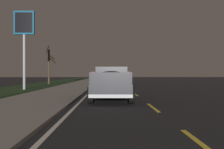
{
  "coord_description": "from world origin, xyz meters",
  "views": [
    {
      "loc": [
        -0.08,
        1.94,
        1.46
      ],
      "look_at": [
        12.92,
        1.71,
        1.42
      ],
      "focal_mm": 35.79,
      "sensor_mm": 36.0,
      "label": 1
    }
  ],
  "objects_px": {
    "sedan_white": "(110,79)",
    "bare_tree_far": "(49,65)",
    "gas_price_sign": "(24,30)",
    "sedan_silver": "(109,81)",
    "sedan_green": "(108,78)",
    "pickup_truck": "(111,82)"
  },
  "relations": [
    {
      "from": "sedan_white",
      "to": "bare_tree_far",
      "type": "relative_size",
      "value": 0.79
    },
    {
      "from": "sedan_white",
      "to": "gas_price_sign",
      "type": "height_order",
      "value": "gas_price_sign"
    },
    {
      "from": "sedan_silver",
      "to": "bare_tree_far",
      "type": "height_order",
      "value": "bare_tree_far"
    },
    {
      "from": "sedan_white",
      "to": "bare_tree_far",
      "type": "distance_m",
      "value": 10.15
    },
    {
      "from": "sedan_white",
      "to": "gas_price_sign",
      "type": "distance_m",
      "value": 11.33
    },
    {
      "from": "sedan_green",
      "to": "sedan_silver",
      "type": "height_order",
      "value": "same"
    },
    {
      "from": "sedan_green",
      "to": "sedan_white",
      "type": "height_order",
      "value": "same"
    },
    {
      "from": "gas_price_sign",
      "to": "sedan_silver",
      "type": "bearing_deg",
      "value": -98.14
    },
    {
      "from": "sedan_silver",
      "to": "gas_price_sign",
      "type": "distance_m",
      "value": 9.29
    },
    {
      "from": "sedan_white",
      "to": "pickup_truck",
      "type": "bearing_deg",
      "value": -179.98
    },
    {
      "from": "pickup_truck",
      "to": "sedan_green",
      "type": "bearing_deg",
      "value": 0.45
    },
    {
      "from": "pickup_truck",
      "to": "sedan_green",
      "type": "xyz_separation_m",
      "value": [
        26.71,
        0.21,
        -0.2
      ]
    },
    {
      "from": "pickup_truck",
      "to": "gas_price_sign",
      "type": "height_order",
      "value": "gas_price_sign"
    },
    {
      "from": "gas_price_sign",
      "to": "bare_tree_far",
      "type": "bearing_deg",
      "value": 3.39
    },
    {
      "from": "bare_tree_far",
      "to": "sedan_green",
      "type": "bearing_deg",
      "value": -49.58
    },
    {
      "from": "pickup_truck",
      "to": "sedan_white",
      "type": "distance_m",
      "value": 14.61
    },
    {
      "from": "sedan_silver",
      "to": "gas_price_sign",
      "type": "relative_size",
      "value": 0.6
    },
    {
      "from": "pickup_truck",
      "to": "sedan_white",
      "type": "height_order",
      "value": "pickup_truck"
    },
    {
      "from": "sedan_white",
      "to": "bare_tree_far",
      "type": "height_order",
      "value": "bare_tree_far"
    },
    {
      "from": "pickup_truck",
      "to": "sedan_green",
      "type": "distance_m",
      "value": 26.71
    },
    {
      "from": "sedan_green",
      "to": "sedan_white",
      "type": "bearing_deg",
      "value": -179.02
    },
    {
      "from": "bare_tree_far",
      "to": "gas_price_sign",
      "type": "bearing_deg",
      "value": -176.61
    }
  ]
}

